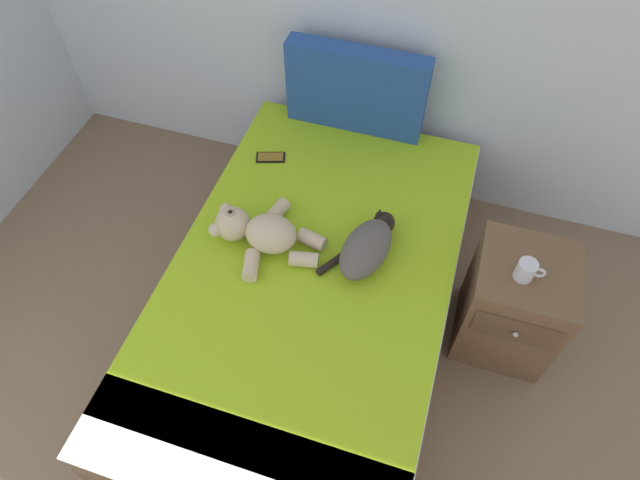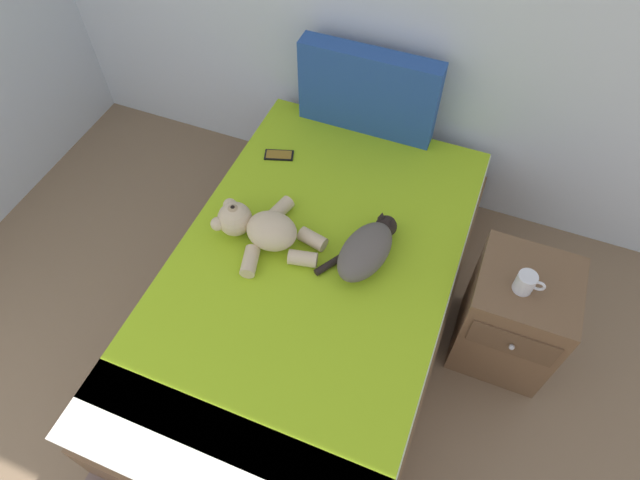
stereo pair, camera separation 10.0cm
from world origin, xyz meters
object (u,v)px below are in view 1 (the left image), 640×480
Objects in this scene: bed at (312,298)px; cat at (367,246)px; patterned_cushion at (356,90)px; cell_phone at (271,157)px; teddy_bear at (260,232)px; mug at (526,270)px; nightstand at (512,305)px.

cat is (0.21, 0.14, 0.33)m from bed.
patterned_cushion is 0.55m from cell_phone.
cell_phone is at bearing 144.53° from cat.
cell_phone is (-0.34, -0.38, -0.22)m from patterned_cushion.
teddy_bear is 1.14m from mug.
bed is at bearing -54.80° from cell_phone.
bed is at bearing -14.77° from teddy_bear.
teddy_bear is 4.26× the size of mug.
cat is 0.48m from teddy_bear.
cell_phone is at bearing 162.29° from mug.
patterned_cushion is at bearing 94.21° from bed.
bed is 17.25× the size of mug.
mug is at bearing -124.66° from nightstand.
mug is (-0.03, -0.05, 0.35)m from nightstand.
patterned_cushion is 1.71× the size of cat.
cat reaches higher than nightstand.
cell_phone is at bearing 106.10° from teddy_bear.
nightstand is (1.32, -0.36, -0.22)m from cell_phone.
patterned_cushion reaches higher than bed.
nightstand is at bearing 7.04° from cat.
cell_phone is 1.36× the size of mug.
teddy_bear is (-0.19, -0.89, -0.16)m from patterned_cushion.
cell_phone is at bearing 164.73° from nightstand.
cat is 0.71× the size of nightstand.
cat is at bearing -70.90° from patterned_cushion.
mug is (1.13, 0.10, 0.06)m from teddy_bear.
cat is at bearing 8.13° from teddy_bear.
patterned_cushion is at bearing 77.80° from teddy_bear.
teddy_bear is at bearing -73.90° from cell_phone.
mug reaches higher than nightstand.
cat reaches higher than cell_phone.
bed is 0.42m from cat.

